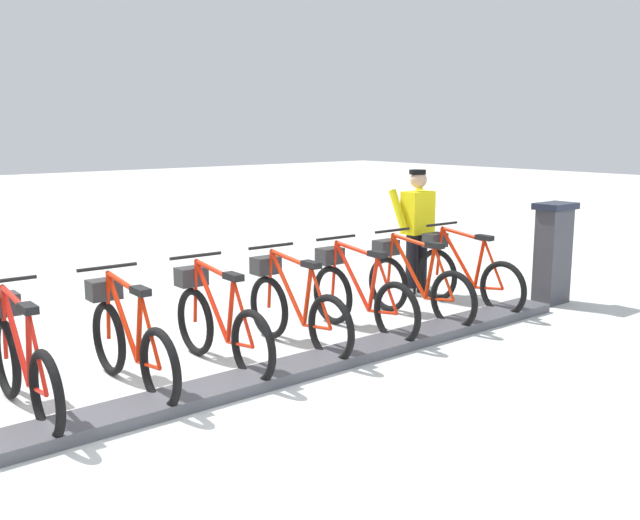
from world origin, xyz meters
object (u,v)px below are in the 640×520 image
(bike_docked_1, at_px, (415,283))
(bike_docked_6, at_px, (21,361))
(bike_docked_3, at_px, (294,307))
(bike_docked_5, at_px, (129,340))
(payment_kiosk, at_px, (553,251))
(worker_near_rack, at_px, (417,227))
(bike_docked_0, at_px, (464,273))
(bike_docked_2, at_px, (359,294))
(bike_docked_4, at_px, (218,322))

(bike_docked_1, xyz_separation_m, bike_docked_6, (0.00, 4.44, 0.00))
(bike_docked_3, distance_m, bike_docked_5, 1.78)
(payment_kiosk, relative_size, bike_docked_3, 0.74)
(bike_docked_1, relative_size, bike_docked_6, 1.00)
(bike_docked_5, distance_m, worker_near_rack, 4.63)
(payment_kiosk, relative_size, bike_docked_1, 0.74)
(bike_docked_1, height_order, worker_near_rack, worker_near_rack)
(payment_kiosk, xyz_separation_m, bike_docked_0, (0.57, 1.03, -0.24))
(bike_docked_3, bearing_deg, bike_docked_2, -90.00)
(bike_docked_0, bearing_deg, bike_docked_4, 90.00)
(bike_docked_2, relative_size, worker_near_rack, 1.04)
(bike_docked_6, bearing_deg, bike_docked_4, -90.00)
(bike_docked_4, xyz_separation_m, worker_near_rack, (0.88, -3.63, 0.48))
(bike_docked_1, xyz_separation_m, bike_docked_5, (0.00, 3.55, 0.00))
(payment_kiosk, distance_m, bike_docked_0, 1.20)
(bike_docked_2, distance_m, worker_near_rack, 2.11)
(bike_docked_2, bearing_deg, bike_docked_5, 90.00)
(payment_kiosk, bearing_deg, bike_docked_4, 82.88)
(payment_kiosk, xyz_separation_m, bike_docked_6, (0.57, 6.35, -0.24))
(bike_docked_1, distance_m, bike_docked_4, 2.66)
(bike_docked_0, relative_size, bike_docked_2, 1.00)
(bike_docked_2, relative_size, bike_docked_4, 1.00)
(bike_docked_4, bearing_deg, bike_docked_1, -90.00)
(payment_kiosk, bearing_deg, bike_docked_2, 78.47)
(bike_docked_6, bearing_deg, worker_near_rack, -80.78)
(bike_docked_2, height_order, bike_docked_5, same)
(bike_docked_3, bearing_deg, payment_kiosk, -98.81)
(bike_docked_2, bearing_deg, bike_docked_3, 90.00)
(bike_docked_3, height_order, bike_docked_5, same)
(bike_docked_3, xyz_separation_m, bike_docked_4, (0.00, 0.89, 0.00))
(bike_docked_0, distance_m, bike_docked_3, 2.66)
(bike_docked_5, bearing_deg, worker_near_rack, -79.01)
(bike_docked_0, height_order, worker_near_rack, worker_near_rack)
(bike_docked_4, distance_m, worker_near_rack, 3.76)
(bike_docked_1, distance_m, bike_docked_2, 0.89)
(payment_kiosk, height_order, bike_docked_5, payment_kiosk)
(bike_docked_2, bearing_deg, worker_near_rack, -64.68)
(bike_docked_3, height_order, bike_docked_4, same)
(bike_docked_0, xyz_separation_m, bike_docked_2, (0.00, 1.78, 0.00))
(bike_docked_2, relative_size, bike_docked_3, 1.00)
(bike_docked_5, bearing_deg, bike_docked_0, -90.00)
(bike_docked_4, relative_size, bike_docked_6, 1.00)
(worker_near_rack, bearing_deg, payment_kiosk, -146.81)
(bike_docked_5, bearing_deg, bike_docked_1, -90.00)
(bike_docked_0, xyz_separation_m, bike_docked_1, (0.00, 0.89, 0.00))
(payment_kiosk, bearing_deg, bike_docked_1, 73.37)
(bike_docked_4, bearing_deg, bike_docked_5, 90.00)
(bike_docked_4, bearing_deg, worker_near_rack, -76.41)
(bike_docked_1, relative_size, worker_near_rack, 1.04)
(bike_docked_0, distance_m, bike_docked_2, 1.78)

